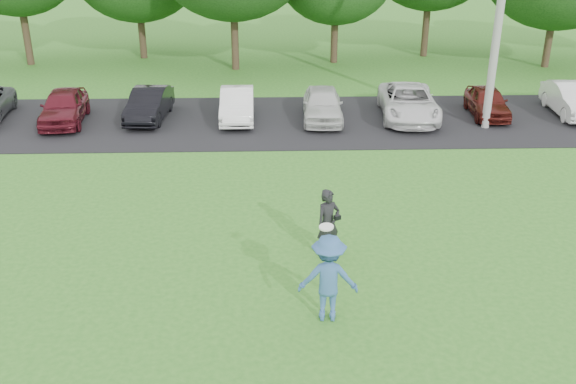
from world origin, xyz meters
name	(u,v)px	position (x,y,z in m)	size (l,w,h in m)	color
ground	(294,330)	(0.00, 0.00, 0.00)	(100.00, 100.00, 0.00)	#2D6F1F
parking_lot	(280,121)	(0.00, 13.00, 0.01)	(32.00, 6.50, 0.03)	black
frisbee_player	(328,278)	(0.66, 0.39, 0.89)	(1.18, 0.73, 2.02)	#345D93
camera_bystander	(328,223)	(0.88, 2.83, 0.81)	(0.71, 0.63, 1.62)	black
parked_cars	(281,104)	(0.07, 13.19, 0.62)	(30.80, 4.87, 1.25)	silver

